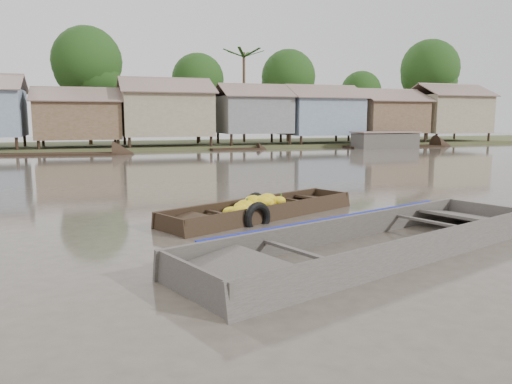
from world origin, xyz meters
name	(u,v)px	position (x,y,z in m)	size (l,w,h in m)	color
ground	(266,238)	(0.00, 0.00, 0.00)	(120.00, 120.00, 0.00)	#4D443B
riverbank	(168,109)	(3.03, 31.86, 3.07)	(120.00, 12.47, 10.22)	#384723
banana_boat	(259,211)	(0.60, 2.10, 0.14)	(5.50, 3.46, 0.78)	black
viewer_boat	(375,249)	(1.52, -1.59, 0.07)	(7.96, 4.41, 0.62)	#3E3935
distant_boats	(318,147)	(12.89, 24.36, 0.22)	(47.92, 15.93, 1.38)	black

